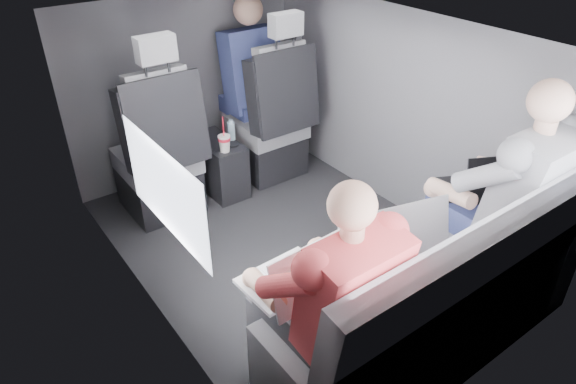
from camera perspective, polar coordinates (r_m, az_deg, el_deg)
floor at (r=3.28m, az=0.27°, el=-6.15°), size 2.60×2.60×0.00m
ceiling at (r=2.66m, az=0.35°, el=17.33°), size 2.60×2.60×0.00m
panel_left at (r=2.55m, az=-16.15°, el=-1.39°), size 0.02×2.60×1.35m
panel_right at (r=3.47m, az=12.44°, el=8.35°), size 0.02×2.60×1.35m
panel_front at (r=3.94m, az=-11.29°, el=11.35°), size 1.80×0.02×1.35m
panel_back at (r=2.19m, az=21.34°, el=-8.77°), size 1.80×0.02×1.35m
side_window at (r=2.20m, az=-13.56°, el=0.18°), size 0.02×0.75×0.42m
seatbelt at (r=3.60m, az=-0.33°, el=12.10°), size 0.35×0.11×0.59m
front_seat_left at (r=3.50m, az=-13.99°, el=3.36°), size 0.52×0.58×1.26m
front_seat_right at (r=3.88m, az=-1.80°, el=7.23°), size 0.52×0.58×1.26m
center_console at (r=3.79m, az=-7.69°, el=2.94°), size 0.24×0.48×0.41m
rear_bench at (r=2.52m, az=15.24°, el=-12.46°), size 1.60×0.57×0.92m
soda_cup at (r=3.52m, az=-7.08°, el=5.45°), size 0.08×0.08×0.26m
water_bottle at (r=3.68m, az=-6.32°, el=6.81°), size 0.05×0.05×0.15m
laptop_white at (r=2.09m, az=0.62°, el=-9.55°), size 0.36×0.34×0.26m
laptop_silver at (r=2.38m, az=11.71°, el=-4.49°), size 0.41×0.40×0.26m
laptop_black at (r=2.86m, az=20.59°, el=0.72°), size 0.43×0.46×0.25m
passenger_rear_left at (r=2.04m, az=4.22°, el=-11.69°), size 0.48×0.60×1.19m
passenger_rear_right at (r=2.76m, az=22.63°, el=-0.52°), size 0.55×0.66×1.29m
passenger_front_right at (r=3.94m, az=-4.17°, el=13.20°), size 0.42×0.42×0.88m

